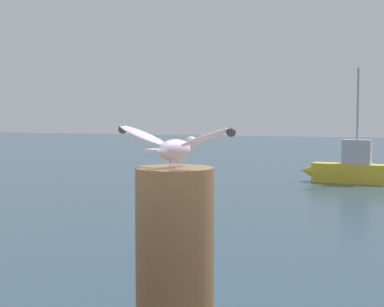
{
  "coord_description": "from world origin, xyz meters",
  "views": [
    {
      "loc": [
        0.85,
        -3.19,
        2.74
      ],
      "look_at": [
        -0.17,
        -0.28,
        2.52
      ],
      "focal_mm": 56.12,
      "sensor_mm": 36.0,
      "label": 1
    }
  ],
  "objects_px": {
    "channel_buoy": "(180,282)",
    "seagull": "(175,144)",
    "mooring_post": "(175,273)",
    "boat_yellow": "(346,168)"
  },
  "relations": [
    {
      "from": "mooring_post",
      "to": "seagull",
      "type": "height_order",
      "value": "seagull"
    },
    {
      "from": "mooring_post",
      "to": "channel_buoy",
      "type": "distance_m",
      "value": 5.18
    },
    {
      "from": "mooring_post",
      "to": "seagull",
      "type": "distance_m",
      "value": 0.63
    },
    {
      "from": "boat_yellow",
      "to": "channel_buoy",
      "type": "xyz_separation_m",
      "value": [
        -0.76,
        -16.0,
        -0.08
      ]
    },
    {
      "from": "channel_buoy",
      "to": "seagull",
      "type": "bearing_deg",
      "value": -69.83
    },
    {
      "from": "mooring_post",
      "to": "channel_buoy",
      "type": "bearing_deg",
      "value": 110.14
    },
    {
      "from": "mooring_post",
      "to": "boat_yellow",
      "type": "relative_size",
      "value": 0.24
    },
    {
      "from": "seagull",
      "to": "channel_buoy",
      "type": "distance_m",
      "value": 5.39
    },
    {
      "from": "boat_yellow",
      "to": "channel_buoy",
      "type": "relative_size",
      "value": 3.27
    },
    {
      "from": "seagull",
      "to": "channel_buoy",
      "type": "height_order",
      "value": "seagull"
    }
  ]
}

